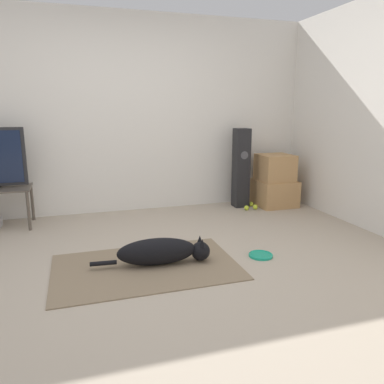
# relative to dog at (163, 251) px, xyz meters

# --- Properties ---
(ground_plane) EXTENTS (12.00, 12.00, 0.00)m
(ground_plane) POSITION_rel_dog_xyz_m (-0.13, -0.14, -0.13)
(ground_plane) COLOR #B2A38E
(wall_back) EXTENTS (8.00, 0.06, 2.55)m
(wall_back) POSITION_rel_dog_xyz_m (-0.13, 1.96, 1.15)
(wall_back) COLOR silver
(wall_back) RESTS_ON ground_plane
(area_rug) EXTENTS (1.59, 1.01, 0.01)m
(area_rug) POSITION_rel_dog_xyz_m (-0.15, -0.01, -0.12)
(area_rug) COLOR #847056
(area_rug) RESTS_ON ground_plane
(dog) EXTENTS (1.06, 0.26, 0.24)m
(dog) POSITION_rel_dog_xyz_m (0.00, 0.00, 0.00)
(dog) COLOR black
(dog) RESTS_ON area_rug
(frisbee) EXTENTS (0.23, 0.23, 0.03)m
(frisbee) POSITION_rel_dog_xyz_m (0.92, -0.08, -0.11)
(frisbee) COLOR #199E7A
(frisbee) RESTS_ON ground_plane
(cardboard_box_lower) EXTENTS (0.52, 0.52, 0.36)m
(cardboard_box_lower) POSITION_rel_dog_xyz_m (2.00, 1.57, 0.05)
(cardboard_box_lower) COLOR tan
(cardboard_box_lower) RESTS_ON ground_plane
(cardboard_box_upper) EXTENTS (0.45, 0.45, 0.37)m
(cardboard_box_upper) POSITION_rel_dog_xyz_m (1.98, 1.56, 0.42)
(cardboard_box_upper) COLOR tan
(cardboard_box_upper) RESTS_ON cardboard_box_lower
(floor_speaker) EXTENTS (0.20, 0.20, 1.09)m
(floor_speaker) POSITION_rel_dog_xyz_m (1.51, 1.66, 0.42)
(floor_speaker) COLOR black
(floor_speaker) RESTS_ON ground_plane
(tennis_ball_by_boxes) EXTENTS (0.07, 0.07, 0.07)m
(tennis_ball_by_boxes) POSITION_rel_dog_xyz_m (1.65, 1.61, -0.09)
(tennis_ball_by_boxes) COLOR #C6E033
(tennis_ball_by_boxes) RESTS_ON ground_plane
(tennis_ball_near_speaker) EXTENTS (0.07, 0.07, 0.07)m
(tennis_ball_near_speaker) POSITION_rel_dog_xyz_m (1.64, 1.44, -0.09)
(tennis_ball_near_speaker) COLOR #C6E033
(tennis_ball_near_speaker) RESTS_ON ground_plane
(tennis_ball_loose_on_carpet) EXTENTS (0.07, 0.07, 0.07)m
(tennis_ball_loose_on_carpet) POSITION_rel_dog_xyz_m (1.50, 1.44, -0.09)
(tennis_ball_loose_on_carpet) COLOR #C6E033
(tennis_ball_loose_on_carpet) RESTS_ON ground_plane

